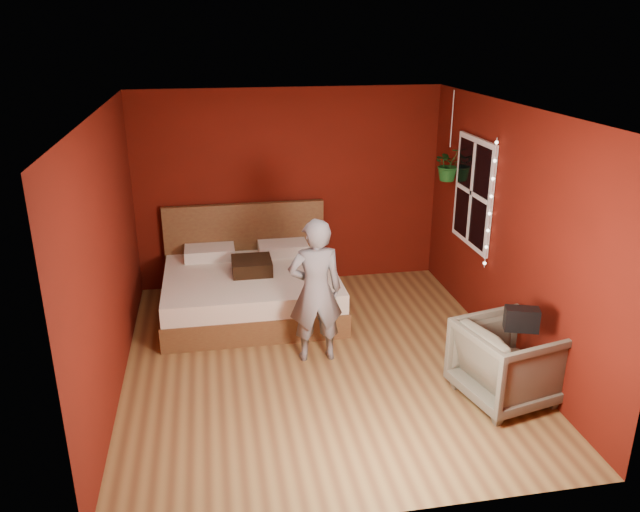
# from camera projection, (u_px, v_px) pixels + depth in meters

# --- Properties ---
(floor) EXTENTS (4.50, 4.50, 0.00)m
(floor) POSITION_uv_depth(u_px,v_px,m) (320.00, 360.00, 6.58)
(floor) COLOR olive
(floor) RESTS_ON ground
(room_walls) EXTENTS (4.04, 4.54, 2.62)m
(room_walls) POSITION_uv_depth(u_px,v_px,m) (320.00, 207.00, 5.99)
(room_walls) COLOR #581109
(room_walls) RESTS_ON ground
(window) EXTENTS (0.05, 0.97, 1.27)m
(window) POSITION_uv_depth(u_px,v_px,m) (473.00, 193.00, 7.21)
(window) COLOR white
(window) RESTS_ON room_walls
(fairy_lights) EXTENTS (0.04, 0.04, 1.45)m
(fairy_lights) POSITION_uv_depth(u_px,v_px,m) (490.00, 205.00, 6.72)
(fairy_lights) COLOR silver
(fairy_lights) RESTS_ON room_walls
(bed) EXTENTS (2.09, 1.78, 1.15)m
(bed) POSITION_uv_depth(u_px,v_px,m) (251.00, 287.00, 7.67)
(bed) COLOR brown
(bed) RESTS_ON ground
(person) EXTENTS (0.56, 0.37, 1.54)m
(person) POSITION_uv_depth(u_px,v_px,m) (315.00, 291.00, 6.37)
(person) COLOR slate
(person) RESTS_ON ground
(armchair) EXTENTS (1.01, 0.99, 0.77)m
(armchair) POSITION_uv_depth(u_px,v_px,m) (508.00, 362.00, 5.79)
(armchair) COLOR #615C4C
(armchair) RESTS_ON ground
(handbag) EXTENTS (0.33, 0.23, 0.21)m
(handbag) POSITION_uv_depth(u_px,v_px,m) (522.00, 319.00, 5.53)
(handbag) COLOR black
(handbag) RESTS_ON armchair
(throw_pillow) EXTENTS (0.47, 0.47, 0.17)m
(throw_pillow) POSITION_uv_depth(u_px,v_px,m) (252.00, 266.00, 7.49)
(throw_pillow) COLOR black
(throw_pillow) RESTS_ON bed
(hanging_plant) EXTENTS (0.41, 0.37, 1.09)m
(hanging_plant) POSITION_uv_depth(u_px,v_px,m) (449.00, 164.00, 7.65)
(hanging_plant) COLOR silver
(hanging_plant) RESTS_ON room_walls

